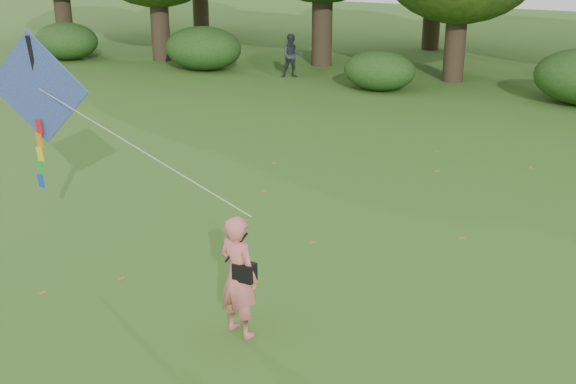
% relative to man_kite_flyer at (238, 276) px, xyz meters
% --- Properties ---
extents(ground, '(100.00, 100.00, 0.00)m').
position_rel_man_kite_flyer_xyz_m(ground, '(0.10, -0.02, -0.91)').
color(ground, '#265114').
rests_on(ground, ground).
extents(man_kite_flyer, '(0.75, 0.60, 1.82)m').
position_rel_man_kite_flyer_xyz_m(man_kite_flyer, '(0.00, 0.00, 0.00)').
color(man_kite_flyer, '#E06D69').
rests_on(man_kite_flyer, ground).
extents(bystander_left, '(1.04, 0.97, 1.70)m').
position_rel_man_kite_flyer_xyz_m(bystander_left, '(-7.87, 17.94, -0.06)').
color(bystander_left, '#292F37').
rests_on(bystander_left, ground).
extents(crossbody_bag, '(0.43, 0.20, 0.72)m').
position_rel_man_kite_flyer_xyz_m(crossbody_bag, '(0.12, -0.03, 0.12)').
color(crossbody_bag, black).
rests_on(crossbody_bag, ground).
extents(flying_kite, '(6.01, 1.62, 2.90)m').
position_rel_man_kite_flyer_xyz_m(flying_kite, '(-4.73, 1.34, 1.94)').
color(flying_kite, '#2839B0').
rests_on(flying_kite, ground).
extents(shrub_band, '(39.15, 3.22, 1.88)m').
position_rel_man_kite_flyer_xyz_m(shrub_band, '(-0.62, 17.58, -0.05)').
color(shrub_band, '#264919').
rests_on(shrub_band, ground).
extents(fallen_leaves, '(8.46, 10.74, 0.01)m').
position_rel_man_kite_flyer_xyz_m(fallen_leaves, '(-0.20, 5.83, -0.90)').
color(fallen_leaves, olive).
rests_on(fallen_leaves, ground).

